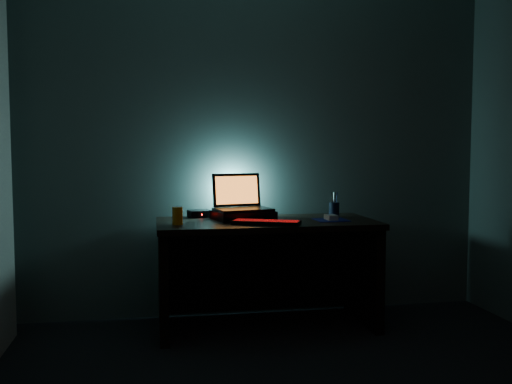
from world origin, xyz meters
The scene contains 10 objects.
room centered at (0.00, 0.00, 1.25)m, with size 3.50×4.00×2.50m.
desk centered at (0.00, 1.67, 0.49)m, with size 1.50×0.70×0.75m.
riser centered at (-0.15, 1.72, 0.78)m, with size 0.40×0.30×0.06m, color black.
laptop centered at (-0.16, 1.77, 0.87)m, with size 0.43×0.35×0.26m.
keyboard centered at (-0.04, 1.42, 0.76)m, with size 0.46×0.31×0.03m.
mousepad centered at (0.44, 1.55, 0.75)m, with size 0.22×0.20×0.00m, color navy.
mouse centered at (0.44, 1.55, 0.77)m, with size 0.07×0.11×0.03m, color #97989D.
pen_cup centered at (0.52, 1.73, 0.80)m, with size 0.07×0.07×0.11m, color black.
juice_glass centered at (-0.61, 1.52, 0.81)m, with size 0.07×0.07×0.12m, color orange.
router centered at (-0.44, 1.89, 0.78)m, with size 0.18×0.15×0.05m.
Camera 1 is at (-0.77, -2.21, 1.24)m, focal length 40.00 mm.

